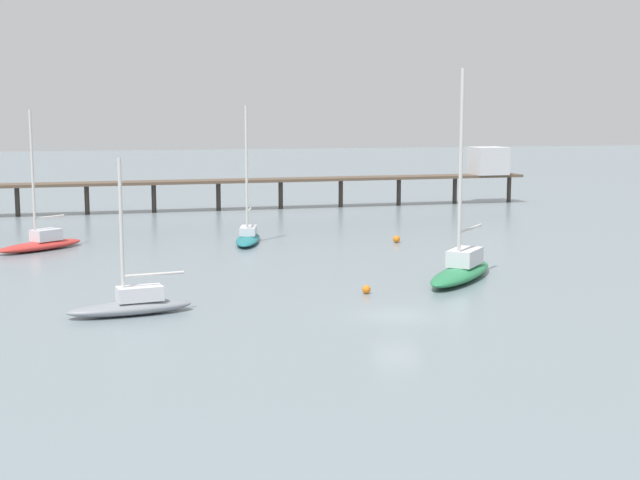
# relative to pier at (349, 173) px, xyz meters

# --- Properties ---
(ground_plane) EXTENTS (400.00, 400.00, 0.00)m
(ground_plane) POSITION_rel_pier_xyz_m (-11.41, -53.58, -3.80)
(ground_plane) COLOR gray
(pier) EXTENTS (64.75, 5.92, 6.56)m
(pier) POSITION_rel_pier_xyz_m (0.00, 0.00, 0.00)
(pier) COLOR brown
(pier) RESTS_ON ground_plane
(sailboat_red) EXTENTS (7.21, 6.36, 10.98)m
(sailboat_red) POSITION_rel_pier_xyz_m (-31.79, -25.35, -3.10)
(sailboat_red) COLOR red
(sailboat_red) RESTS_ON ground_plane
(sailboat_teal) EXTENTS (3.54, 7.97, 11.32)m
(sailboat_teal) POSITION_rel_pier_xyz_m (-15.30, -25.10, -3.11)
(sailboat_teal) COLOR #1E727A
(sailboat_teal) RESTS_ON ground_plane
(sailboat_green) EXTENTS (7.90, 8.78, 13.60)m
(sailboat_green) POSITION_rel_pier_xyz_m (-4.17, -44.67, -2.95)
(sailboat_green) COLOR #287F4C
(sailboat_green) RESTS_ON ground_plane
(sailboat_gray) EXTENTS (6.99, 2.92, 8.50)m
(sailboat_gray) POSITION_rel_pier_xyz_m (-25.35, -50.09, -3.14)
(sailboat_gray) COLOR gray
(sailboat_gray) RESTS_ON ground_plane
(mooring_buoy_inner) EXTENTS (0.52, 0.52, 0.52)m
(mooring_buoy_inner) POSITION_rel_pier_xyz_m (-11.42, -47.54, -3.54)
(mooring_buoy_inner) COLOR orange
(mooring_buoy_inner) RESTS_ON ground_plane
(mooring_buoy_outer) EXTENTS (0.60, 0.60, 0.60)m
(mooring_buoy_outer) POSITION_rel_pier_xyz_m (-3.22, -27.84, -3.50)
(mooring_buoy_outer) COLOR orange
(mooring_buoy_outer) RESTS_ON ground_plane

